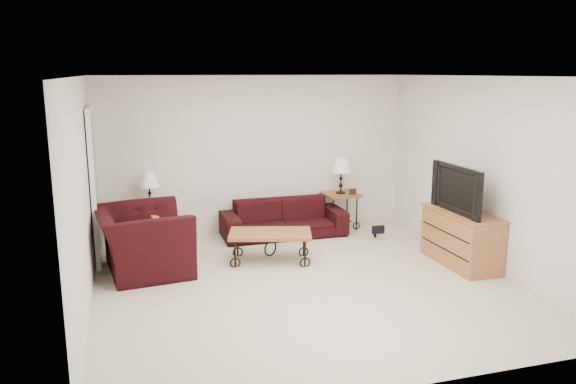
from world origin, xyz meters
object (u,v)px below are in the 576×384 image
Objects in this scene: side_table_right at (340,210)px; lamp_left at (149,190)px; backpack at (375,226)px; sofa at (284,218)px; lamp_right at (341,176)px; television at (463,189)px; armchair at (143,240)px; tv_stand at (461,238)px; coffee_table at (270,247)px; side_table_left at (151,226)px.

lamp_left is (-3.06, 0.00, 0.53)m from side_table_right.
sofa is at bearing -176.32° from backpack.
side_table_right is at bearing 0.00° from lamp_left.
television is (0.85, -2.16, 0.16)m from lamp_right.
lamp_right is 0.46× the size of armchair.
lamp_right is at bearing 112.05° from tv_stand.
side_table_right is 1.00× the size of lamp_right.
coffee_table is 1.69m from armchair.
tv_stand is 3.13× the size of backpack.
side_table_right is 0.77m from backpack.
lamp_right reaches higher than armchair.
armchair is (-1.68, 0.09, 0.21)m from coffee_table.
side_table_left is 0.93× the size of lamp_right.
lamp_left is at bearing -118.86° from television.
armchair is 4.24m from television.
lamp_left is 4.52m from tv_stand.
side_table_right is 1.52× the size of backpack.
sofa is at bearing -5.07° from side_table_left.
television is (4.08, -0.93, 0.63)m from armchair.
sofa is 3.55× the size of side_table_left.
television is (2.41, -0.84, 0.84)m from coffee_table.
backpack is (0.31, -0.70, -0.69)m from lamp_right.
lamp_right is 2.39m from tv_stand.
coffee_table is 0.91× the size of tv_stand.
armchair reaches higher than coffee_table.
tv_stand is 1.12× the size of television.
lamp_right is (3.06, 0.00, 0.61)m from side_table_left.
television reaches higher than lamp_left.
coffee_table is 1.96m from backpack.
backpack is (1.34, -0.52, -0.09)m from sofa.
lamp_right is (3.06, 0.00, 0.06)m from lamp_left.
lamp_right is 3.49m from armchair.
armchair is at bearing -159.23° from side_table_right.
lamp_right is 1.52× the size of backpack.
lamp_right is (1.04, 0.18, 0.60)m from sofa.
sofa is at bearing 133.97° from tv_stand.
side_table_right is 3.11m from lamp_left.
armchair is at bearing -154.54° from sofa.
side_table_left is at bearing 180.00° from lamp_right.
side_table_right is 1.08× the size of lamp_left.
sofa reaches higher than side_table_left.
coffee_table is 0.86× the size of armchair.
coffee_table is at bearing -136.78° from backpack.
armchair is 3.31× the size of backpack.
backpack is (3.54, 0.52, -0.22)m from armchair.
armchair is (-2.20, -1.05, 0.13)m from sofa.
television reaches higher than armchair.
lamp_right reaches higher than coffee_table.
coffee_table is (1.51, -1.32, -0.07)m from side_table_left.
tv_stand is (3.94, -2.16, -0.46)m from lamp_left.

